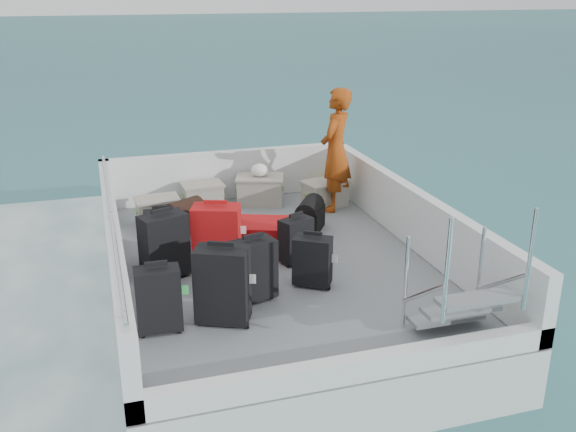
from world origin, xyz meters
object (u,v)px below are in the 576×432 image
suitcase_5 (217,237)px  suitcase_3 (222,286)px  suitcase_7 (296,241)px  crate_2 (260,191)px  suitcase_0 (159,300)px  crate_0 (158,211)px  passenger (336,150)px  crate_3 (325,195)px  suitcase_2 (163,236)px  crate_1 (203,196)px  suitcase_8 (267,235)px  suitcase_4 (254,270)px  suitcase_1 (164,247)px  suitcase_6 (312,262)px

suitcase_5 → suitcase_3: bearing=-79.3°
suitcase_7 → crate_2: 2.12m
suitcase_0 → suitcase_5: 1.47m
suitcase_7 → crate_0: size_ratio=0.99×
suitcase_7 → passenger: (1.07, 1.58, 0.58)m
crate_3 → crate_2: bearing=156.4°
suitcase_2 → suitcase_5: suitcase_5 is taller
suitcase_5 → passenger: (1.94, 1.44, 0.49)m
crate_0 → crate_2: crate_2 is taller
suitcase_0 → crate_1: bearing=75.9°
suitcase_0 → crate_2: bearing=63.3°
crate_0 → passenger: (2.42, -0.16, 0.69)m
suitcase_8 → suitcase_2: bearing=112.5°
suitcase_8 → crate_1: size_ratio=1.53×
suitcase_4 → suitcase_5: size_ratio=0.89×
suitcase_1 → suitcase_7: size_ratio=1.37×
suitcase_4 → suitcase_5: bearing=87.9°
suitcase_3 → passenger: (2.13, 2.69, 0.48)m
suitcase_6 → suitcase_7: bearing=120.5°
suitcase_3 → suitcase_7: 1.54m
suitcase_5 → suitcase_7: bearing=10.4°
crate_0 → suitcase_1: bearing=-93.5°
suitcase_5 → crate_3: (1.86, 1.60, -0.19)m
suitcase_6 → suitcase_3: bearing=-122.7°
suitcase_3 → crate_1: size_ratio=1.39×
suitcase_1 → suitcase_6: (1.43, -0.64, -0.09)m
crate_0 → crate_3: bearing=0.1°
suitcase_2 → crate_2: 2.26m
suitcase_3 → suitcase_5: 1.26m
suitcase_7 → passenger: 1.99m
suitcase_7 → suitcase_8: 0.56m
suitcase_1 → suitcase_4: (0.78, -0.77, -0.04)m
suitcase_0 → suitcase_2: 1.60m
suitcase_8 → crate_3: bearing=-23.2°
crate_2 → suitcase_7: bearing=-93.7°
crate_1 → suitcase_0: bearing=-106.3°
crate_2 → crate_3: size_ratio=1.12×
passenger → crate_0: bearing=-52.1°
suitcase_3 → crate_0: size_ratio=1.40×
suitcase_5 → suitcase_7: (0.87, -0.14, -0.09)m
suitcase_2 → crate_3: 2.72m
crate_1 → suitcase_1: bearing=-109.6°
suitcase_1 → passenger: (2.52, 1.56, 0.49)m
suitcase_1 → suitcase_5: size_ratio=1.01×
suitcase_4 → crate_0: size_ratio=1.20×
crate_1 → passenger: passenger is taller
suitcase_3 → suitcase_5: bearing=106.3°
crate_2 → passenger: size_ratio=0.37×
suitcase_3 → suitcase_4: bearing=68.2°
crate_0 → passenger: 2.52m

